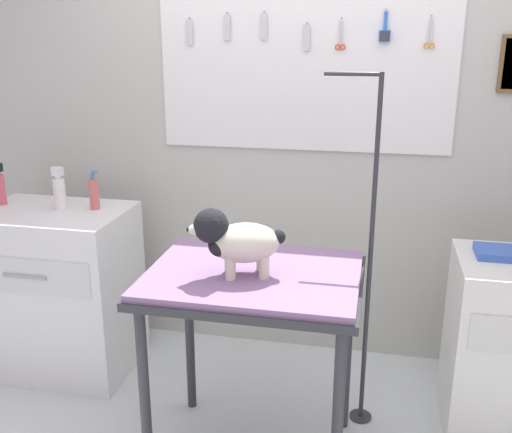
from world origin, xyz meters
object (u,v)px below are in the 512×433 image
at_px(grooming_arm, 367,272).
at_px(dog, 235,240).
at_px(spray_bottle_tall, 59,191).
at_px(grooming_table, 253,293).
at_px(counter_left, 59,290).

xyz_separation_m(grooming_arm, dog, (-0.52, -0.42, 0.26)).
distance_m(dog, spray_bottle_tall, 1.28).
relative_size(grooming_table, counter_left, 0.96).
bearing_deg(grooming_arm, counter_left, 174.98).
relative_size(grooming_arm, dog, 4.39).
bearing_deg(dog, counter_left, 154.08).
height_order(grooming_arm, spray_bottle_tall, grooming_arm).
bearing_deg(grooming_arm, dog, -141.34).
distance_m(grooming_table, dog, 0.26).
height_order(grooming_table, grooming_arm, grooming_arm).
height_order(grooming_arm, dog, grooming_arm).
bearing_deg(grooming_table, counter_left, 157.21).
distance_m(grooming_table, spray_bottle_tall, 1.33).
xyz_separation_m(dog, spray_bottle_tall, (-1.12, 0.61, -0.02)).
bearing_deg(counter_left, dog, -25.92).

